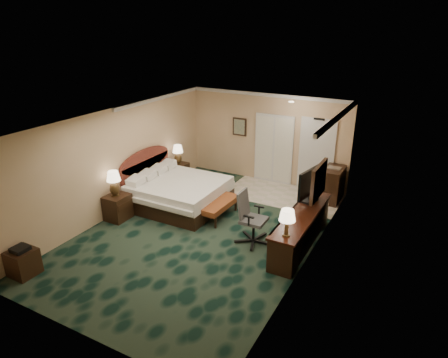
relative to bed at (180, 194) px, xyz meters
The scene contains 25 objects.
floor 1.63m from the bed, 35.82° to the right, with size 5.00×7.50×0.00m, color black.
ceiling 2.83m from the bed, 35.82° to the right, with size 5.00×7.50×0.00m, color white.
wall_back 3.26m from the bed, 65.47° to the left, with size 5.00×0.00×2.70m, color tan.
wall_front 4.95m from the bed, 74.62° to the right, with size 5.00×0.00×2.70m, color tan.
wall_left 1.82m from the bed, 142.54° to the right, with size 0.00×7.50×2.70m, color tan.
wall_right 4.03m from the bed, 13.78° to the right, with size 0.00×7.50×2.70m, color tan.
crown_molding 2.79m from the bed, 35.82° to the right, with size 5.00×7.50×0.10m, color silver, non-canonical shape.
tile_patch 2.96m from the bed, 42.02° to the left, with size 3.20×1.70×0.01m, color beige.
headboard 1.21m from the bed, behind, with size 0.12×2.00×1.40m, color #4D1F16, non-canonical shape.
entry_door 4.04m from the bed, 44.53° to the left, with size 1.02×0.06×2.18m, color silver.
closet_doors 3.25m from the bed, 61.07° to the left, with size 1.20×0.06×2.10m, color silver.
wall_art 3.07m from the bed, 82.07° to the left, with size 0.45×0.06×0.55m, color slate.
wall_mirror 3.95m from the bed, ahead, with size 0.05×0.95×0.75m, color white.
bed is the anchor object (origin of this frame).
nightstand_near 1.65m from the bed, 124.65° to the right, with size 0.51×0.58×0.63m, color black.
nightstand_far 1.58m from the bed, 126.34° to the left, with size 0.51×0.58×0.64m, color black.
lamp_near 1.78m from the bed, 124.77° to the right, with size 0.34×0.34×0.64m, color #2F220F, non-canonical shape.
lamp_far 1.68m from the bed, 125.27° to the left, with size 0.31×0.31×0.59m, color #2F220F, non-canonical shape.
bed_bench 1.28m from the bed, ahead, with size 0.44×1.28×0.43m, color brown.
side_table 4.14m from the bed, 103.08° to the right, with size 0.49×0.49×0.53m, color black.
desk 3.50m from the bed, ahead, with size 0.58×2.69×0.78m, color black.
tv 3.53m from the bed, ahead, with size 0.09×1.04×0.81m, color black.
desk_lamp 3.86m from the bed, 22.78° to the right, with size 0.32×0.32×0.56m, color #2F220F, non-canonical shape.
desk_chair 2.64m from the bed, 17.37° to the right, with size 0.69×0.65×1.19m, color #515151, non-canonical shape.
minibar 4.16m from the bed, 33.06° to the left, with size 0.50×0.89×0.94m, color black.
Camera 1 is at (4.36, -7.07, 4.66)m, focal length 32.00 mm.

